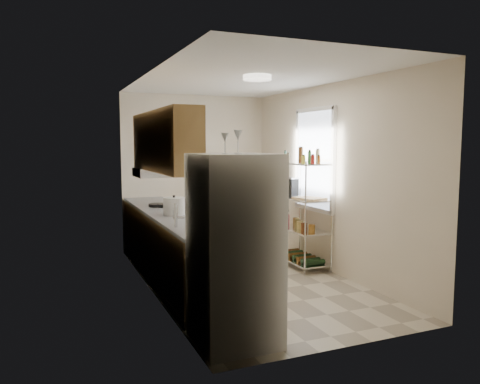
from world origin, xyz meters
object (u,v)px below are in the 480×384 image
Objects in this scene: refrigerator at (234,250)px; cutting_board at (309,198)px; rice_cooker at (174,206)px; frying_pan_large at (157,205)px; espresso_machine at (290,186)px.

refrigerator reaches higher than cutting_board.
rice_cooker is 0.67× the size of cutting_board.
refrigerator is 2.60m from cutting_board.
frying_pan_large is (-0.03, 0.83, -0.09)m from rice_cooker.
espresso_machine is at bearing 14.19° from rice_cooker.
rice_cooker is 1.10× the size of frying_pan_large.
refrigerator is at bearing -145.31° from espresso_machine.
frying_pan_large is at bearing 91.70° from refrigerator.
espresso_machine is (1.84, 2.34, 0.30)m from refrigerator.
refrigerator is 6.33× the size of rice_cooker.
espresso_machine is at bearing 92.26° from cutting_board.
rice_cooker is 1.96m from espresso_machine.
frying_pan_large is at bearing 91.76° from rice_cooker.
espresso_machine is at bearing 51.84° from refrigerator.
frying_pan_large is 0.90× the size of espresso_machine.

